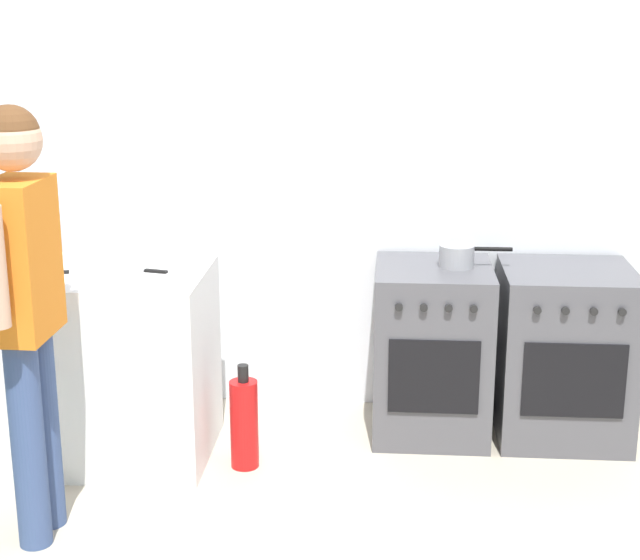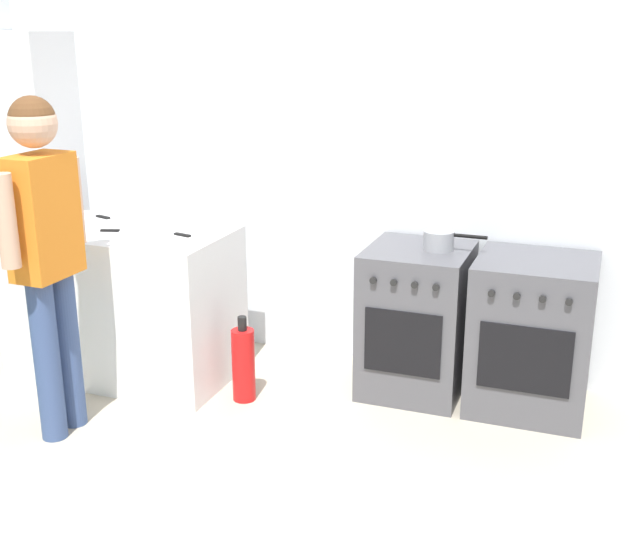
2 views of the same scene
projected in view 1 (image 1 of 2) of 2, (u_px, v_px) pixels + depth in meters
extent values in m
cube|color=silver|center=(365.00, 162.00, 4.99)|extent=(6.00, 0.10, 2.60)
cube|color=silver|center=(71.00, 363.00, 4.60)|extent=(1.30, 0.70, 0.90)
cube|color=#4C4C51|center=(432.00, 350.00, 4.85)|extent=(0.57, 0.60, 0.85)
cube|color=black|center=(434.00, 377.00, 4.56)|extent=(0.42, 0.01, 0.36)
cylinder|color=black|center=(408.00, 274.00, 4.63)|extent=(0.18, 0.18, 0.01)
cylinder|color=black|center=(462.00, 275.00, 4.61)|extent=(0.18, 0.18, 0.01)
cylinder|color=black|center=(408.00, 261.00, 4.86)|extent=(0.18, 0.18, 0.01)
cylinder|color=black|center=(459.00, 262.00, 4.84)|extent=(0.18, 0.18, 0.01)
cylinder|color=black|center=(399.00, 307.00, 4.47)|extent=(0.04, 0.02, 0.04)
cylinder|color=black|center=(424.00, 308.00, 4.47)|extent=(0.04, 0.02, 0.04)
cylinder|color=black|center=(449.00, 308.00, 4.46)|extent=(0.04, 0.02, 0.04)
cylinder|color=black|center=(474.00, 309.00, 4.45)|extent=(0.04, 0.02, 0.04)
cube|color=#4C4C51|center=(564.00, 353.00, 4.80)|extent=(0.63, 0.60, 0.85)
cube|color=black|center=(574.00, 381.00, 4.52)|extent=(0.47, 0.01, 0.36)
cylinder|color=black|center=(543.00, 276.00, 4.58)|extent=(0.20, 0.20, 0.01)
cylinder|color=black|center=(605.00, 278.00, 4.56)|extent=(0.20, 0.20, 0.01)
cylinder|color=black|center=(536.00, 263.00, 4.82)|extent=(0.20, 0.20, 0.01)
cylinder|color=black|center=(595.00, 265.00, 4.80)|extent=(0.20, 0.20, 0.01)
cylinder|color=black|center=(537.00, 310.00, 4.43)|extent=(0.04, 0.02, 0.04)
cylinder|color=black|center=(566.00, 311.00, 4.42)|extent=(0.04, 0.02, 0.04)
cylinder|color=black|center=(594.00, 311.00, 4.41)|extent=(0.04, 0.02, 0.04)
cylinder|color=black|center=(622.00, 312.00, 4.40)|extent=(0.04, 0.02, 0.04)
cylinder|color=gray|center=(457.00, 256.00, 4.72)|extent=(0.17, 0.17, 0.11)
cylinder|color=black|center=(494.00, 249.00, 4.70)|extent=(0.18, 0.02, 0.02)
cube|color=black|center=(27.00, 257.00, 4.70)|extent=(0.11, 0.06, 0.01)
cube|color=silver|center=(81.00, 272.00, 4.45)|extent=(0.10, 0.05, 0.01)
cube|color=black|center=(57.00, 273.00, 4.42)|extent=(0.11, 0.06, 0.01)
cube|color=silver|center=(123.00, 269.00, 4.49)|extent=(0.22, 0.09, 0.01)
cube|color=black|center=(156.00, 271.00, 4.44)|extent=(0.11, 0.05, 0.01)
cylinder|color=#384C7A|center=(28.00, 445.00, 3.79)|extent=(0.13, 0.13, 0.85)
cylinder|color=#384C7A|center=(43.00, 428.00, 3.95)|extent=(0.13, 0.13, 0.85)
cube|color=orange|center=(21.00, 259.00, 3.67)|extent=(0.21, 0.34, 0.60)
cylinder|color=tan|center=(43.00, 237.00, 3.90)|extent=(0.09, 0.09, 0.44)
sphere|color=tan|center=(11.00, 140.00, 3.55)|extent=(0.23, 0.23, 0.23)
sphere|color=brown|center=(10.00, 135.00, 3.55)|extent=(0.22, 0.22, 0.22)
cylinder|color=red|center=(244.00, 424.00, 4.51)|extent=(0.13, 0.13, 0.42)
cylinder|color=black|center=(243.00, 373.00, 4.44)|extent=(0.05, 0.05, 0.08)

